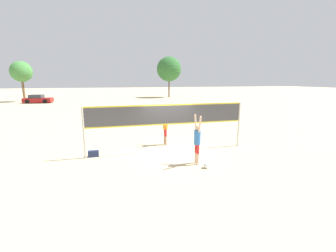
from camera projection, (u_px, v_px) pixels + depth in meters
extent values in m
plane|color=#C6B28C|center=(168.00, 151.00, 11.42)|extent=(200.00, 200.00, 0.00)
cylinder|color=beige|center=(84.00, 133.00, 10.20)|extent=(0.09, 0.09, 2.40)
cylinder|color=beige|center=(239.00, 124.00, 12.17)|extent=(0.09, 0.09, 2.40)
cube|color=#47474C|center=(168.00, 115.00, 11.04)|extent=(7.84, 0.02, 1.01)
cube|color=yellow|center=(168.00, 105.00, 10.95)|extent=(7.84, 0.03, 0.06)
cube|color=yellow|center=(168.00, 124.00, 11.14)|extent=(7.84, 0.03, 0.06)
cylinder|color=beige|center=(198.00, 159.00, 9.60)|extent=(0.11, 0.11, 0.48)
cylinder|color=red|center=(198.00, 149.00, 9.51)|extent=(0.12, 0.12, 0.39)
cylinder|color=beige|center=(196.00, 158.00, 9.79)|extent=(0.11, 0.11, 0.48)
cylinder|color=red|center=(196.00, 148.00, 9.70)|extent=(0.12, 0.12, 0.39)
cylinder|color=#3372BF|center=(197.00, 137.00, 9.51)|extent=(0.28, 0.28, 0.62)
sphere|color=beige|center=(198.00, 127.00, 9.42)|extent=(0.24, 0.24, 0.24)
cylinder|color=beige|center=(200.00, 124.00, 9.15)|extent=(0.08, 0.22, 0.69)
cylinder|color=beige|center=(196.00, 122.00, 9.61)|extent=(0.08, 0.22, 0.69)
cylinder|color=tan|center=(165.00, 140.00, 12.66)|extent=(0.11, 0.11, 0.50)
cylinder|color=red|center=(165.00, 132.00, 12.57)|extent=(0.12, 0.12, 0.41)
cylinder|color=tan|center=(166.00, 141.00, 12.48)|extent=(0.11, 0.11, 0.50)
cylinder|color=red|center=(166.00, 133.00, 12.38)|extent=(0.12, 0.12, 0.41)
cylinder|color=orange|center=(165.00, 123.00, 12.37)|extent=(0.28, 0.28, 0.64)
sphere|color=tan|center=(165.00, 115.00, 12.28)|extent=(0.25, 0.25, 0.25)
cylinder|color=tan|center=(164.00, 111.00, 12.48)|extent=(0.08, 0.23, 0.72)
cylinder|color=tan|center=(166.00, 112.00, 12.01)|extent=(0.08, 0.23, 0.72)
sphere|color=white|center=(206.00, 165.00, 9.23)|extent=(0.24, 0.24, 0.24)
cube|color=navy|center=(93.00, 154.00, 10.61)|extent=(0.48, 0.25, 0.29)
cube|color=maroon|center=(38.00, 100.00, 35.28)|extent=(4.23, 2.13, 0.67)
cube|color=#2D333D|center=(36.00, 96.00, 35.13)|extent=(1.98, 1.78, 0.51)
cylinder|color=black|center=(49.00, 100.00, 36.32)|extent=(0.66, 0.28, 0.64)
cylinder|color=black|center=(45.00, 101.00, 34.71)|extent=(0.66, 0.28, 0.64)
cylinder|color=black|center=(32.00, 101.00, 35.92)|extent=(0.66, 0.28, 0.64)
cylinder|color=black|center=(27.00, 102.00, 34.30)|extent=(0.66, 0.28, 0.64)
cylinder|color=brown|center=(169.00, 87.00, 46.83)|extent=(0.28, 0.28, 4.39)
sphere|color=#2D662D|center=(169.00, 69.00, 46.11)|extent=(5.01, 5.01, 5.01)
cylinder|color=brown|center=(23.00, 90.00, 37.13)|extent=(0.37, 0.37, 3.99)
sphere|color=#42843D|center=(21.00, 72.00, 36.54)|extent=(3.33, 3.33, 3.33)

